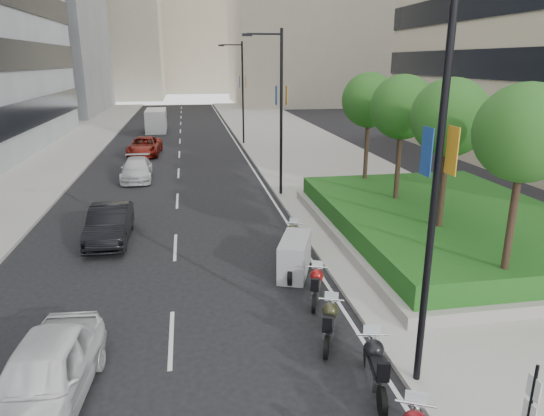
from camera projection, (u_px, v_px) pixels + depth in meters
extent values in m
cube|color=#9E9B93|center=(309.00, 154.00, 39.64)|extent=(10.00, 100.00, 0.15)
cube|color=#9E9B93|center=(36.00, 163.00, 36.17)|extent=(8.00, 100.00, 0.15)
cube|color=silver|center=(245.00, 157.00, 38.78)|extent=(0.12, 100.00, 0.01)
cube|color=silver|center=(179.00, 159.00, 37.92)|extent=(0.12, 100.00, 0.01)
cube|color=gray|center=(12.00, 4.00, 67.53)|extent=(22.00, 26.00, 30.00)
cube|color=#B7AD93|center=(93.00, 10.00, 96.21)|extent=(26.00, 24.00, 34.00)
cube|color=#B7AD93|center=(192.00, 11.00, 117.78)|extent=(30.00, 24.00, 38.00)
cube|color=#99948E|center=(446.00, 231.00, 20.87)|extent=(10.00, 14.00, 0.40)
cube|color=#1C4A15|center=(447.00, 218.00, 20.70)|extent=(9.40, 13.40, 0.80)
cylinder|color=#332319|center=(510.00, 231.00, 14.33)|extent=(0.22, 0.22, 4.00)
sphere|color=#23541A|center=(525.00, 133.00, 13.49)|extent=(2.80, 2.80, 2.80)
cylinder|color=#332319|center=(442.00, 196.00, 18.10)|extent=(0.22, 0.22, 4.00)
sphere|color=#23541A|center=(450.00, 117.00, 17.26)|extent=(2.80, 2.80, 2.80)
cylinder|color=#332319|center=(397.00, 172.00, 21.87)|extent=(0.22, 0.22, 4.00)
sphere|color=#23541A|center=(402.00, 107.00, 21.03)|extent=(2.80, 2.80, 2.80)
cylinder|color=#332319|center=(366.00, 156.00, 25.64)|extent=(0.22, 0.22, 4.00)
sphere|color=#23541A|center=(369.00, 100.00, 24.80)|extent=(2.80, 2.80, 2.80)
cylinder|color=black|center=(434.00, 203.00, 10.24)|extent=(0.16, 0.16, 9.00)
cube|color=orange|center=(452.00, 151.00, 9.97)|extent=(0.02, 0.45, 1.00)
cube|color=navy|center=(427.00, 152.00, 9.88)|extent=(0.02, 0.45, 1.00)
cylinder|color=black|center=(281.00, 116.00, 26.26)|extent=(0.16, 0.16, 9.00)
cylinder|color=black|center=(264.00, 34.00, 24.89)|extent=(1.80, 0.10, 0.10)
cube|color=black|center=(247.00, 35.00, 24.76)|extent=(0.50, 0.22, 0.14)
cube|color=orange|center=(286.00, 95.00, 25.99)|extent=(0.02, 0.45, 1.00)
cube|color=navy|center=(276.00, 95.00, 25.90)|extent=(0.02, 0.45, 1.00)
cylinder|color=black|center=(243.00, 94.00, 43.23)|extent=(0.16, 0.16, 9.00)
cylinder|color=black|center=(232.00, 45.00, 41.85)|extent=(1.80, 0.10, 0.10)
cube|color=black|center=(221.00, 45.00, 41.72)|extent=(0.50, 0.22, 0.14)
cube|color=orange|center=(246.00, 82.00, 42.95)|extent=(0.02, 0.45, 1.00)
cube|color=navy|center=(239.00, 82.00, 42.86)|extent=(0.02, 0.45, 1.00)
cube|color=silver|center=(534.00, 388.00, 8.21)|extent=(0.02, 0.32, 0.42)
cube|color=silver|center=(529.00, 413.00, 8.36)|extent=(0.02, 0.32, 0.42)
cylinder|color=silver|center=(416.00, 404.00, 9.22)|extent=(0.72, 0.37, 0.05)
cylinder|color=black|center=(382.00, 402.00, 10.45)|extent=(0.24, 0.65, 0.64)
cylinder|color=black|center=(368.00, 357.00, 12.03)|extent=(0.24, 0.65, 0.64)
cube|color=silver|center=(376.00, 373.00, 11.14)|extent=(0.46, 0.92, 0.43)
sphere|color=black|center=(374.00, 350.00, 11.35)|extent=(0.49, 0.49, 0.49)
cube|color=black|center=(379.00, 369.00, 10.75)|extent=(0.42, 0.81, 0.16)
cylinder|color=silver|center=(372.00, 335.00, 11.55)|extent=(0.76, 0.19, 0.05)
cylinder|color=black|center=(326.00, 348.00, 12.47)|extent=(0.32, 0.59, 0.59)
cylinder|color=black|center=(331.00, 319.00, 13.88)|extent=(0.32, 0.59, 0.59)
cube|color=silver|center=(329.00, 328.00, 13.08)|extent=(0.56, 0.85, 0.40)
sphere|color=#30311B|center=(330.00, 311.00, 13.27)|extent=(0.45, 0.45, 0.45)
cube|color=black|center=(328.00, 324.00, 12.73)|extent=(0.50, 0.76, 0.15)
cylinder|color=silver|center=(331.00, 300.00, 13.45)|extent=(0.67, 0.30, 0.05)
cylinder|color=black|center=(314.00, 304.00, 14.75)|extent=(0.28, 0.56, 0.56)
cylinder|color=black|center=(317.00, 283.00, 16.11)|extent=(0.28, 0.56, 0.56)
cube|color=silver|center=(316.00, 290.00, 15.34)|extent=(0.50, 0.81, 0.38)
sphere|color=maroon|center=(317.00, 276.00, 15.52)|extent=(0.43, 0.43, 0.43)
cube|color=black|center=(315.00, 285.00, 15.00)|extent=(0.46, 0.72, 0.14)
cylinder|color=silver|center=(317.00, 267.00, 15.69)|extent=(0.64, 0.26, 0.04)
cylinder|color=black|center=(291.00, 275.00, 16.57)|extent=(0.36, 0.67, 0.67)
cylinder|color=black|center=(298.00, 256.00, 18.20)|extent=(0.36, 0.67, 0.67)
cube|color=gray|center=(295.00, 256.00, 17.28)|extent=(1.66, 2.45, 1.35)
cylinder|color=black|center=(287.00, 251.00, 18.80)|extent=(0.35, 0.58, 0.59)
cylinder|color=black|center=(295.00, 238.00, 20.21)|extent=(0.35, 0.58, 0.59)
cube|color=silver|center=(291.00, 241.00, 19.41)|extent=(0.59, 0.85, 0.40)
sphere|color=#31321B|center=(293.00, 230.00, 19.60)|extent=(0.45, 0.45, 0.45)
cube|color=black|center=(289.00, 236.00, 19.06)|extent=(0.54, 0.76, 0.15)
cylinder|color=silver|center=(294.00, 223.00, 19.77)|extent=(0.66, 0.34, 0.05)
imported|color=white|center=(44.00, 376.00, 10.58)|extent=(2.22, 4.73, 1.56)
imported|color=black|center=(110.00, 224.00, 20.54)|extent=(1.62, 4.56, 1.50)
imported|color=silver|center=(137.00, 169.00, 31.25)|extent=(2.05, 4.71, 1.35)
imported|color=maroon|center=(145.00, 146.00, 39.38)|extent=(2.72, 5.37, 1.45)
cube|color=white|center=(156.00, 120.00, 52.69)|extent=(2.15, 5.55, 2.32)
cube|color=white|center=(156.00, 128.00, 50.87)|extent=(2.11, 1.35, 1.22)
cylinder|color=black|center=(147.00, 130.00, 50.89)|extent=(0.28, 0.77, 0.77)
cylinder|color=black|center=(164.00, 130.00, 51.18)|extent=(0.28, 0.77, 0.77)
cylinder|color=black|center=(150.00, 126.00, 54.44)|extent=(0.28, 0.77, 0.77)
cylinder|color=black|center=(166.00, 125.00, 54.73)|extent=(0.28, 0.77, 0.77)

